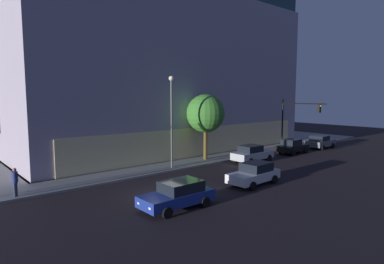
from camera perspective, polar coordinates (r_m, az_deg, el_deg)
The scene contains 12 objects.
ground_plane at distance 21.40m, azimuth -4.53°, elevation -11.24°, with size 120.00×120.00×0.00m, color black.
sidewalk_corner at distance 53.59m, azimuth -27.36°, elevation -1.23°, with size 80.00×60.00×0.15m, color gray.
modern_building at distance 44.13m, azimuth -8.63°, elevation 10.91°, with size 34.75×24.52×20.24m.
traffic_light_far_corner at distance 39.40m, azimuth 17.67°, elevation 2.72°, with size 0.44×5.56×5.95m.
street_lamp_sidewalk at distance 28.50m, azimuth -3.60°, elevation 3.75°, with size 0.44×0.44×8.02m.
sidewalk_tree at distance 32.29m, azimuth 2.37°, elevation 3.22°, with size 3.79×3.79×6.48m.
pedestrian_waiting at distance 23.47m, azimuth -28.51°, elevation -7.31°, with size 0.36×0.36×1.82m.
car_blue at distance 19.19m, azimuth -2.46°, elevation -10.82°, with size 4.43×2.11×1.55m.
car_white at distance 24.53m, azimuth 10.82°, elevation -7.12°, with size 4.37×2.20×1.58m.
car_silver at distance 32.46m, azimuth 10.44°, elevation -3.72°, with size 4.53×2.04×1.68m.
car_black at distance 38.31m, azimuth 17.09°, elevation -2.41°, with size 4.12×1.99×1.65m.
car_grey at distance 43.45m, azimuth 21.46°, elevation -1.60°, with size 4.28×2.31×1.58m.
Camera 1 is at (-11.97, -16.53, 6.44)m, focal length 30.56 mm.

